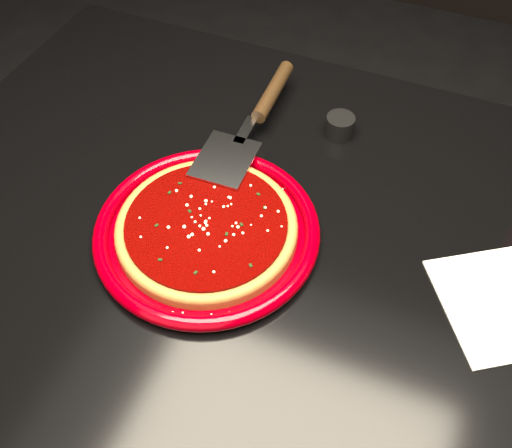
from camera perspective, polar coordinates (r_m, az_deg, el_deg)
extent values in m
cube|color=black|center=(1.46, 2.37, -19.69)|extent=(4.00, 4.00, 0.01)
cube|color=black|center=(1.11, 3.02, -13.21)|extent=(1.20, 0.80, 0.75)
cylinder|color=#7A0008|center=(0.78, -4.92, -0.66)|extent=(0.34, 0.34, 0.02)
cylinder|color=brown|center=(0.78, -4.94, -0.49)|extent=(0.27, 0.27, 0.01)
torus|color=brown|center=(0.77, -4.97, -0.21)|extent=(0.27, 0.27, 0.02)
cylinder|color=#690200|center=(0.77, -4.99, 0.00)|extent=(0.24, 0.24, 0.01)
cube|color=silver|center=(0.79, 23.61, -7.19)|extent=(0.22, 0.22, 0.00)
cylinder|color=black|center=(0.93, 8.38, 9.67)|extent=(0.06, 0.06, 0.03)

